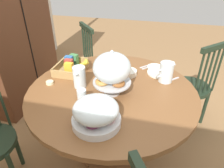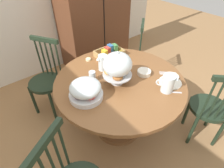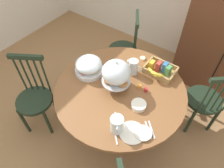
{
  "view_description": "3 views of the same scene",
  "coord_description": "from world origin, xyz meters",
  "px_view_note": "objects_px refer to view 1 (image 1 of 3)",
  "views": [
    {
      "loc": [
        -1.2,
        -0.26,
        1.61
      ],
      "look_at": [
        0.09,
        0.06,
        0.79
      ],
      "focal_mm": 32.84,
      "sensor_mm": 36.0,
      "label": 1
    },
    {
      "loc": [
        -0.88,
        -1.0,
        1.87
      ],
      "look_at": [
        -0.01,
        0.06,
        0.74
      ],
      "focal_mm": 29.23,
      "sensor_mm": 36.0,
      "label": 2
    },
    {
      "loc": [
        0.78,
        -1.05,
        2.29
      ],
      "look_at": [
        -0.01,
        0.06,
        0.74
      ],
      "focal_mm": 32.9,
      "sensor_mm": 36.0,
      "label": 3
    }
  ],
  "objects_px": {
    "wooden_armoire": "(4,22)",
    "windsor_chair_facing_door": "(192,88)",
    "cereal_bowl": "(129,73)",
    "windsor_chair_far_side": "(78,70)",
    "milk_pitcher": "(166,73)",
    "cereal_basket": "(72,66)",
    "china_plate_small": "(155,67)",
    "pastry_stand_with_dome": "(112,70)",
    "orange_juice_pitcher": "(80,78)",
    "fruit_platter_covered": "(96,113)",
    "dining_table": "(112,109)",
    "butter_dish": "(50,83)",
    "drinking_glass": "(82,97)",
    "china_plate_large": "(160,73)"
  },
  "relations": [
    {
      "from": "milk_pitcher",
      "to": "orange_juice_pitcher",
      "type": "bearing_deg",
      "value": 110.56
    },
    {
      "from": "cereal_basket",
      "to": "wooden_armoire",
      "type": "bearing_deg",
      "value": 64.99
    },
    {
      "from": "dining_table",
      "to": "fruit_platter_covered",
      "type": "height_order",
      "value": "fruit_platter_covered"
    },
    {
      "from": "wooden_armoire",
      "to": "dining_table",
      "type": "height_order",
      "value": "wooden_armoire"
    },
    {
      "from": "windsor_chair_far_side",
      "to": "orange_juice_pitcher",
      "type": "xyz_separation_m",
      "value": [
        -0.75,
        -0.35,
        0.36
      ]
    },
    {
      "from": "pastry_stand_with_dome",
      "to": "butter_dish",
      "type": "distance_m",
      "value": 0.55
    },
    {
      "from": "cereal_basket",
      "to": "china_plate_large",
      "type": "relative_size",
      "value": 1.44
    },
    {
      "from": "wooden_armoire",
      "to": "china_plate_small",
      "type": "distance_m",
      "value": 1.77
    },
    {
      "from": "orange_juice_pitcher",
      "to": "dining_table",
      "type": "bearing_deg",
      "value": -86.87
    },
    {
      "from": "fruit_platter_covered",
      "to": "milk_pitcher",
      "type": "distance_m",
      "value": 0.74
    },
    {
      "from": "dining_table",
      "to": "cereal_bowl",
      "type": "height_order",
      "value": "cereal_bowl"
    },
    {
      "from": "wooden_armoire",
      "to": "pastry_stand_with_dome",
      "type": "relative_size",
      "value": 5.7
    },
    {
      "from": "milk_pitcher",
      "to": "cereal_basket",
      "type": "distance_m",
      "value": 0.81
    },
    {
      "from": "butter_dish",
      "to": "windsor_chair_facing_door",
      "type": "bearing_deg",
      "value": -60.21
    },
    {
      "from": "wooden_armoire",
      "to": "cereal_basket",
      "type": "xyz_separation_m",
      "value": [
        -0.48,
        -1.02,
        -0.2
      ]
    },
    {
      "from": "china_plate_large",
      "to": "butter_dish",
      "type": "xyz_separation_m",
      "value": [
        -0.39,
        0.86,
        0.01
      ]
    },
    {
      "from": "pastry_stand_with_dome",
      "to": "orange_juice_pitcher",
      "type": "xyz_separation_m",
      "value": [
        0.03,
        0.27,
        -0.12
      ]
    },
    {
      "from": "dining_table",
      "to": "orange_juice_pitcher",
      "type": "xyz_separation_m",
      "value": [
        -0.01,
        0.26,
        0.27
      ]
    },
    {
      "from": "orange_juice_pitcher",
      "to": "cereal_bowl",
      "type": "distance_m",
      "value": 0.44
    },
    {
      "from": "windsor_chair_facing_door",
      "to": "orange_juice_pitcher",
      "type": "bearing_deg",
      "value": 124.96
    },
    {
      "from": "orange_juice_pitcher",
      "to": "wooden_armoire",
      "type": "bearing_deg",
      "value": 59.25
    },
    {
      "from": "windsor_chair_facing_door",
      "to": "china_plate_small",
      "type": "distance_m",
      "value": 0.55
    },
    {
      "from": "cereal_bowl",
      "to": "windsor_chair_far_side",
      "type": "bearing_deg",
      "value": 54.95
    },
    {
      "from": "wooden_armoire",
      "to": "fruit_platter_covered",
      "type": "distance_m",
      "value": 1.81
    },
    {
      "from": "windsor_chair_far_side",
      "to": "china_plate_large",
      "type": "xyz_separation_m",
      "value": [
        -0.39,
        -0.95,
        0.29
      ]
    },
    {
      "from": "windsor_chair_far_side",
      "to": "dining_table",
      "type": "bearing_deg",
      "value": -140.9
    },
    {
      "from": "dining_table",
      "to": "fruit_platter_covered",
      "type": "xyz_separation_m",
      "value": [
        -0.39,
        -0.0,
        0.28
      ]
    },
    {
      "from": "dining_table",
      "to": "china_plate_small",
      "type": "xyz_separation_m",
      "value": [
        0.43,
        -0.3,
        0.21
      ]
    },
    {
      "from": "orange_juice_pitcher",
      "to": "china_plate_small",
      "type": "height_order",
      "value": "orange_juice_pitcher"
    },
    {
      "from": "windsor_chair_far_side",
      "to": "pastry_stand_with_dome",
      "type": "relative_size",
      "value": 2.83
    },
    {
      "from": "orange_juice_pitcher",
      "to": "milk_pitcher",
      "type": "relative_size",
      "value": 1.07
    },
    {
      "from": "windsor_chair_far_side",
      "to": "milk_pitcher",
      "type": "relative_size",
      "value": 5.81
    },
    {
      "from": "china_plate_large",
      "to": "windsor_chair_far_side",
      "type": "bearing_deg",
      "value": 67.71
    },
    {
      "from": "pastry_stand_with_dome",
      "to": "drinking_glass",
      "type": "relative_size",
      "value": 3.13
    },
    {
      "from": "pastry_stand_with_dome",
      "to": "drinking_glass",
      "type": "distance_m",
      "value": 0.28
    },
    {
      "from": "wooden_armoire",
      "to": "china_plate_small",
      "type": "height_order",
      "value": "wooden_armoire"
    },
    {
      "from": "windsor_chair_far_side",
      "to": "china_plate_small",
      "type": "bearing_deg",
      "value": -108.98
    },
    {
      "from": "dining_table",
      "to": "windsor_chair_far_side",
      "type": "relative_size",
      "value": 1.34
    },
    {
      "from": "milk_pitcher",
      "to": "drinking_glass",
      "type": "relative_size",
      "value": 1.53
    },
    {
      "from": "fruit_platter_covered",
      "to": "drinking_glass",
      "type": "bearing_deg",
      "value": 42.11
    },
    {
      "from": "pastry_stand_with_dome",
      "to": "fruit_platter_covered",
      "type": "xyz_separation_m",
      "value": [
        -0.35,
        0.01,
        -0.11
      ]
    },
    {
      "from": "dining_table",
      "to": "windsor_chair_facing_door",
      "type": "height_order",
      "value": "windsor_chair_facing_door"
    },
    {
      "from": "windsor_chair_far_side",
      "to": "butter_dish",
      "type": "distance_m",
      "value": 0.84
    },
    {
      "from": "pastry_stand_with_dome",
      "to": "fruit_platter_covered",
      "type": "relative_size",
      "value": 1.15
    },
    {
      "from": "china_plate_small",
      "to": "milk_pitcher",
      "type": "bearing_deg",
      "value": -155.38
    },
    {
      "from": "milk_pitcher",
      "to": "china_plate_small",
      "type": "bearing_deg",
      "value": 24.62
    },
    {
      "from": "wooden_armoire",
      "to": "windsor_chair_facing_door",
      "type": "relative_size",
      "value": 2.01
    },
    {
      "from": "drinking_glass",
      "to": "wooden_armoire",
      "type": "bearing_deg",
      "value": 54.64
    },
    {
      "from": "windsor_chair_far_side",
      "to": "cereal_basket",
      "type": "height_order",
      "value": "windsor_chair_far_side"
    },
    {
      "from": "dining_table",
      "to": "cereal_basket",
      "type": "relative_size",
      "value": 4.14
    }
  ]
}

